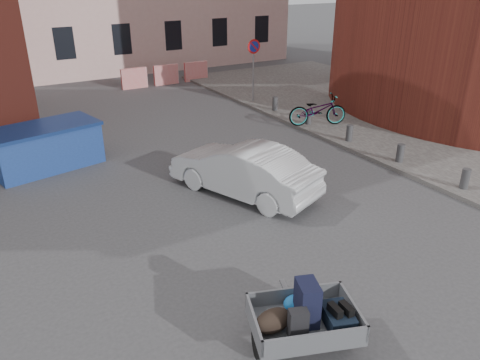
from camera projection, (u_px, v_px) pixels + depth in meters
ground at (253, 235)px, 10.49m from camera, size 120.00×120.00×0.00m
sidewalk at (414, 120)px, 18.26m from camera, size 9.00×24.00×0.12m
no_parking_sign at (254, 57)px, 19.88m from camera, size 0.60×0.09×2.65m
bollards at (349, 133)px, 15.79m from camera, size 0.22×9.02×0.55m
barriers at (166, 75)px, 23.98m from camera, size 4.70×0.18×1.00m
trailer at (303, 318)px, 7.10m from camera, size 1.88×1.98×1.20m
dumpster at (45, 147)px, 13.82m from camera, size 3.34×2.19×1.29m
silver_car at (243, 170)px, 12.17m from camera, size 2.85×4.35×1.35m
bicycle at (318, 110)px, 17.29m from camera, size 2.28×1.51×1.13m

